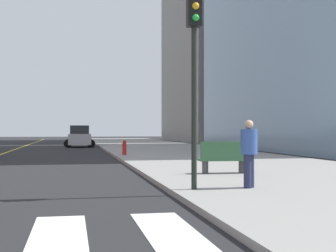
% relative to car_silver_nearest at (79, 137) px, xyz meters
% --- Properties ---
extents(sidewalk_kerb_east, '(10.00, 120.00, 0.15)m').
position_rel_car_silver_nearest_xyz_m(sidewalk_kerb_east, '(6.82, -23.80, -0.89)').
color(sidewalk_kerb_east, gray).
rests_on(sidewalk_kerb_east, ground).
extents(lane_divider_paint, '(0.16, 80.00, 0.01)m').
position_rel_car_silver_nearest_xyz_m(lane_divider_paint, '(-5.38, -3.80, -0.96)').
color(lane_divider_paint, yellow).
rests_on(lane_divider_paint, ground).
extents(parking_garage_concrete, '(18.00, 24.00, 31.42)m').
position_rel_car_silver_nearest_xyz_m(parking_garage_concrete, '(22.66, 19.45, 14.75)').
color(parking_garage_concrete, gray).
rests_on(parking_garage_concrete, ground).
extents(car_silver_nearest, '(2.88, 4.61, 2.05)m').
position_rel_car_silver_nearest_xyz_m(car_silver_nearest, '(0.00, 0.00, 0.00)').
color(car_silver_nearest, '#B7B7BC').
rests_on(car_silver_nearest, ground).
extents(traffic_light_near_corner, '(0.36, 0.41, 5.19)m').
position_rel_car_silver_nearest_xyz_m(traffic_light_near_corner, '(2.42, -35.27, 2.82)').
color(traffic_light_near_corner, black).
rests_on(traffic_light_near_corner, sidewalk_kerb_east).
extents(park_bench, '(1.81, 0.58, 1.12)m').
position_rel_car_silver_nearest_xyz_m(park_bench, '(4.56, -31.06, -0.27)').
color(park_bench, '#33603D').
rests_on(park_bench, sidewalk_kerb_east).
extents(pedestrian_waiting_east, '(0.44, 0.44, 1.79)m').
position_rel_car_silver_nearest_xyz_m(pedestrian_waiting_east, '(3.93, -35.21, 0.18)').
color(pedestrian_waiting_east, '#232847').
rests_on(pedestrian_waiting_east, sidewalk_kerb_east).
extents(fire_hydrant, '(0.26, 0.26, 0.89)m').
position_rel_car_silver_nearest_xyz_m(fire_hydrant, '(2.43, -17.89, -0.38)').
color(fire_hydrant, red).
rests_on(fire_hydrant, sidewalk_kerb_east).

